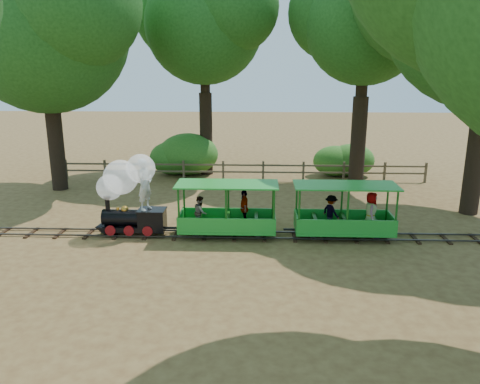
{
  "coord_description": "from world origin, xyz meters",
  "views": [
    {
      "loc": [
        0.79,
        -14.83,
        5.55
      ],
      "look_at": [
        0.15,
        0.5,
        1.42
      ],
      "focal_mm": 35.0,
      "sensor_mm": 36.0,
      "label": 1
    }
  ],
  "objects_px": {
    "carriage_front": "(226,215)",
    "fence": "(243,169)",
    "locomotive": "(128,189)",
    "carriage_rear": "(347,216)"
  },
  "relations": [
    {
      "from": "locomotive",
      "to": "carriage_front",
      "type": "xyz_separation_m",
      "value": [
        3.29,
        -0.06,
        -0.85
      ]
    },
    {
      "from": "locomotive",
      "to": "carriage_rear",
      "type": "relative_size",
      "value": 0.84
    },
    {
      "from": "locomotive",
      "to": "carriage_front",
      "type": "relative_size",
      "value": 0.84
    },
    {
      "from": "carriage_rear",
      "to": "fence",
      "type": "height_order",
      "value": "carriage_rear"
    },
    {
      "from": "carriage_rear",
      "to": "carriage_front",
      "type": "bearing_deg",
      "value": 179.55
    },
    {
      "from": "locomotive",
      "to": "carriage_rear",
      "type": "bearing_deg",
      "value": -0.75
    },
    {
      "from": "carriage_rear",
      "to": "fence",
      "type": "relative_size",
      "value": 0.19
    },
    {
      "from": "fence",
      "to": "locomotive",
      "type": "bearing_deg",
      "value": -114.24
    },
    {
      "from": "carriage_front",
      "to": "fence",
      "type": "height_order",
      "value": "carriage_front"
    },
    {
      "from": "carriage_front",
      "to": "fence",
      "type": "xyz_separation_m",
      "value": [
        0.28,
        8.0,
        -0.17
      ]
    }
  ]
}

